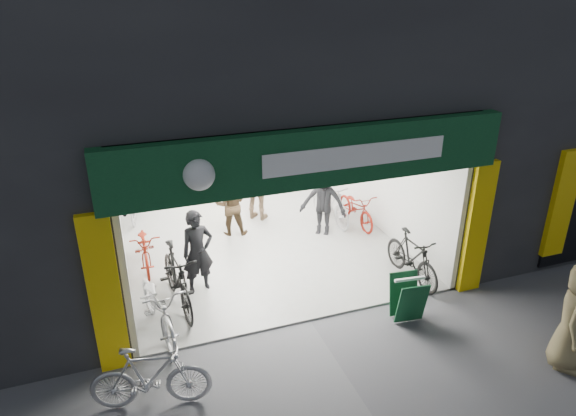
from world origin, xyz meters
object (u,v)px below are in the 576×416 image
parked_bike (150,377)px  bike_right_front (412,257)px  sandwich_board (408,297)px  bike_left_front (158,306)px  pedestrian_near (576,317)px

parked_bike → bike_right_front: bearing=-59.6°
parked_bike → sandwich_board: bearing=-70.2°
bike_left_front → pedestrian_near: (5.81, -2.95, 0.37)m
bike_right_front → sandwich_board: bike_right_front is taller
pedestrian_near → parked_bike: bearing=133.5°
bike_right_front → sandwich_board: bearing=-128.1°
bike_right_front → parked_bike: bearing=-165.5°
bike_left_front → parked_bike: 1.68m
bike_right_front → parked_bike: 5.43m
sandwich_board → pedestrian_near: bearing=-40.7°
bike_right_front → parked_bike: size_ratio=1.01×
bike_right_front → sandwich_board: size_ratio=2.07×
bike_right_front → sandwich_board: 1.34m
bike_left_front → pedestrian_near: 6.52m
bike_left_front → bike_right_front: bike_left_front is taller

